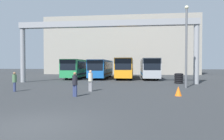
% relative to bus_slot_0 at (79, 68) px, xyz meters
% --- Properties ---
extents(ground_plane, '(200.00, 200.00, 0.00)m').
position_rel_bus_slot_0_xyz_m(ground_plane, '(5.85, -26.22, -1.75)').
color(ground_plane, '#2D3033').
extents(building_backdrop, '(36.17, 12.00, 13.62)m').
position_rel_bus_slot_0_xyz_m(building_backdrop, '(5.85, 18.57, 5.06)').
color(building_backdrop, gray).
rests_on(building_backdrop, ground).
extents(overhead_gantry, '(21.68, 0.80, 7.48)m').
position_rel_bus_slot_0_xyz_m(overhead_gantry, '(5.85, -9.06, 4.31)').
color(overhead_gantry, gray).
rests_on(overhead_gantry, ground).
extents(bus_slot_0, '(2.55, 11.40, 3.03)m').
position_rel_bus_slot_0_xyz_m(bus_slot_0, '(0.00, 0.00, 0.00)').
color(bus_slot_0, '#268C4C').
rests_on(bus_slot_0, ground).
extents(bus_slot_1, '(2.46, 11.22, 2.96)m').
position_rel_bus_slot_0_xyz_m(bus_slot_1, '(3.90, -0.09, -0.04)').
color(bus_slot_1, '#1959A5').
rests_on(bus_slot_1, ground).
extents(bus_slot_2, '(2.51, 12.02, 3.20)m').
position_rel_bus_slot_0_xyz_m(bus_slot_2, '(7.79, 0.31, 0.09)').
color(bus_slot_2, orange).
rests_on(bus_slot_2, ground).
extents(bus_slot_3, '(2.49, 11.84, 3.15)m').
position_rel_bus_slot_0_xyz_m(bus_slot_3, '(11.69, 0.22, 0.07)').
color(bus_slot_3, '#999EA5').
rests_on(bus_slot_3, ground).
extents(pedestrian_mid_left, '(0.33, 0.33, 1.60)m').
position_rel_bus_slot_0_xyz_m(pedestrian_mid_left, '(-0.42, -17.54, -0.90)').
color(pedestrian_mid_left, navy).
rests_on(pedestrian_mid_left, ground).
extents(pedestrian_near_center, '(0.36, 0.36, 1.75)m').
position_rel_bus_slot_0_xyz_m(pedestrian_near_center, '(5.76, -16.73, -0.82)').
color(pedestrian_near_center, gray).
rests_on(pedestrian_near_center, ground).
extents(pedestrian_near_left, '(0.35, 0.35, 1.70)m').
position_rel_bus_slot_0_xyz_m(pedestrian_near_left, '(5.30, -19.55, -0.85)').
color(pedestrian_near_left, navy).
rests_on(pedestrian_near_left, ground).
extents(traffic_cone, '(0.47, 0.47, 0.68)m').
position_rel_bus_slot_0_xyz_m(traffic_cone, '(12.45, -18.41, -1.41)').
color(traffic_cone, orange).
rests_on(traffic_cone, ground).
extents(tire_stack, '(1.04, 1.04, 1.20)m').
position_rel_bus_slot_0_xyz_m(tire_stack, '(14.58, -8.52, -1.15)').
color(tire_stack, black).
rests_on(tire_stack, ground).
extents(lamp_post, '(0.36, 0.36, 7.79)m').
position_rel_bus_slot_0_xyz_m(lamp_post, '(14.24, -13.25, 2.50)').
color(lamp_post, '#595B60').
rests_on(lamp_post, ground).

